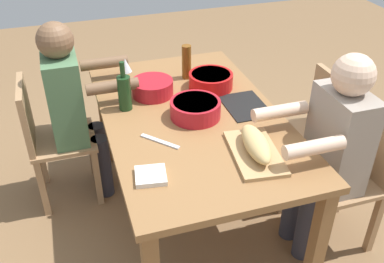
{
  "coord_description": "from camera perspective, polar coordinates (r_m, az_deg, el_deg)",
  "views": [
    {
      "loc": [
        2.0,
        -0.63,
        2.0
      ],
      "look_at": [
        0.0,
        0.0,
        0.63
      ],
      "focal_mm": 40.91,
      "sensor_mm": 36.0,
      "label": 1
    }
  ],
  "objects": [
    {
      "name": "bread_loaf",
      "position": [
        2.12,
        8.32,
        -1.58
      ],
      "size": [
        0.33,
        0.15,
        0.09
      ],
      "primitive_type": "ellipsoid",
      "rotation": [
        0.0,
        0.0,
        -0.12
      ],
      "color": "tan",
      "rests_on": "cutting_board"
    },
    {
      "name": "serving_bowl_fruit",
      "position": [
        2.72,
        2.47,
        6.75
      ],
      "size": [
        0.27,
        0.27,
        0.1
      ],
      "color": "red",
      "rests_on": "dining_table"
    },
    {
      "name": "napkin_stack",
      "position": [
        2.0,
        -5.41,
        -5.76
      ],
      "size": [
        0.16,
        0.16,
        0.02
      ],
      "primitive_type": "cube",
      "rotation": [
        0.0,
        0.0,
        -0.15
      ],
      "color": "white",
      "rests_on": "dining_table"
    },
    {
      "name": "chair_near_left",
      "position": [
        2.88,
        -18.21,
        -0.5
      ],
      "size": [
        0.4,
        0.4,
        0.85
      ],
      "color": "#A87F56",
      "rests_on": "ground_plane"
    },
    {
      "name": "dining_table",
      "position": [
        2.5,
        -0.0,
        0.46
      ],
      "size": [
        1.61,
        0.97,
        0.74
      ],
      "color": "olive",
      "rests_on": "ground_plane"
    },
    {
      "name": "carving_knife",
      "position": [
        2.23,
        -4.21,
        -1.28
      ],
      "size": [
        0.19,
        0.17,
        0.01
      ],
      "primitive_type": "cube",
      "rotation": [
        0.0,
        0.0,
        0.72
      ],
      "color": "silver",
      "rests_on": "dining_table"
    },
    {
      "name": "wine_glass",
      "position": [
        2.78,
        -8.66,
        8.4
      ],
      "size": [
        0.08,
        0.08,
        0.17
      ],
      "color": "silver",
      "rests_on": "dining_table"
    },
    {
      "name": "serving_bowl_greens",
      "position": [
        2.64,
        -5.18,
        5.83
      ],
      "size": [
        0.25,
        0.25,
        0.1
      ],
      "color": "#B21923",
      "rests_on": "dining_table"
    },
    {
      "name": "chair_far_center",
      "position": [
        2.9,
        15.36,
        0.21
      ],
      "size": [
        0.4,
        0.4,
        0.85
      ],
      "color": "#A87F56",
      "rests_on": "ground_plane"
    },
    {
      "name": "beer_bottle",
      "position": [
        2.82,
        -0.72,
        9.06
      ],
      "size": [
        0.06,
        0.06,
        0.22
      ],
      "primitive_type": "cylinder",
      "color": "brown",
      "rests_on": "dining_table"
    },
    {
      "name": "diner_near_left",
      "position": [
        2.77,
        -15.23,
        3.83
      ],
      "size": [
        0.41,
        0.53,
        1.2
      ],
      "color": "#2D2D38",
      "rests_on": "ground_plane"
    },
    {
      "name": "placemat_far_center",
      "position": [
        2.55,
        6.95,
        3.34
      ],
      "size": [
        0.32,
        0.23,
        0.01
      ],
      "primitive_type": "cube",
      "color": "black",
      "rests_on": "dining_table"
    },
    {
      "name": "diner_far_right",
      "position": [
        2.39,
        17.69,
        -1.69
      ],
      "size": [
        0.41,
        0.53,
        1.2
      ],
      "color": "#2D2D38",
      "rests_on": "ground_plane"
    },
    {
      "name": "serving_bowl_pasta",
      "position": [
        2.41,
        0.44,
        3.09
      ],
      "size": [
        0.28,
        0.28,
        0.1
      ],
      "color": "#B21923",
      "rests_on": "dining_table"
    },
    {
      "name": "chair_far_right",
      "position": [
        2.61,
        20.26,
        -4.83
      ],
      "size": [
        0.4,
        0.4,
        0.85
      ],
      "color": "#A87F56",
      "rests_on": "ground_plane"
    },
    {
      "name": "wine_bottle",
      "position": [
        2.49,
        -8.8,
        5.13
      ],
      "size": [
        0.08,
        0.08,
        0.29
      ],
      "color": "#193819",
      "rests_on": "dining_table"
    },
    {
      "name": "ground_plane",
      "position": [
        2.9,
        -0.0,
        -10.45
      ],
      "size": [
        8.0,
        8.0,
        0.0
      ],
      "primitive_type": "plane",
      "color": "brown"
    },
    {
      "name": "cutting_board",
      "position": [
        2.15,
        8.21,
        -2.78
      ],
      "size": [
        0.42,
        0.27,
        0.02
      ],
      "primitive_type": "cube",
      "rotation": [
        0.0,
        0.0,
        -0.12
      ],
      "color": "tan",
      "rests_on": "dining_table"
    }
  ]
}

